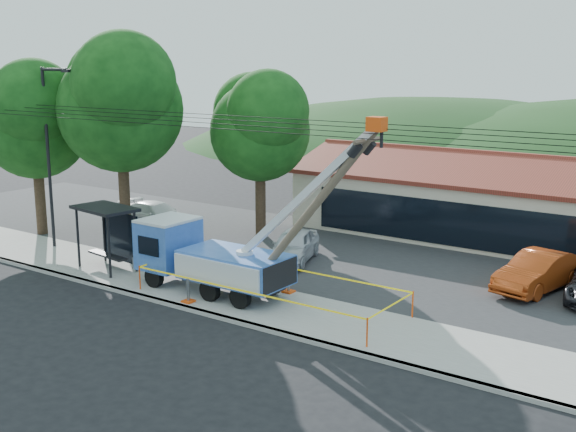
# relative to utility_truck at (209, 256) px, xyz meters

# --- Properties ---
(ground) EXTENTS (120.00, 120.00, 0.00)m
(ground) POSITION_rel_utility_truck_xyz_m (2.85, -4.13, -1.59)
(ground) COLOR black
(ground) RESTS_ON ground
(curb) EXTENTS (60.00, 0.25, 0.15)m
(curb) POSITION_rel_utility_truck_xyz_m (2.85, -2.03, -1.52)
(curb) COLOR gray
(curb) RESTS_ON ground
(sidewalk) EXTENTS (60.00, 4.00, 0.15)m
(sidewalk) POSITION_rel_utility_truck_xyz_m (2.85, -0.13, -1.52)
(sidewalk) COLOR gray
(sidewalk) RESTS_ON ground
(parking_lot) EXTENTS (60.00, 12.00, 0.10)m
(parking_lot) POSITION_rel_utility_truck_xyz_m (2.85, 7.87, -1.54)
(parking_lot) COLOR #28282B
(parking_lot) RESTS_ON ground
(strip_mall) EXTENTS (22.50, 8.53, 4.67)m
(strip_mall) POSITION_rel_utility_truck_xyz_m (6.85, 15.85, 0.29)
(strip_mall) COLOR beige
(strip_mall) RESTS_ON ground
(streetlight) EXTENTS (2.13, 0.22, 9.00)m
(streetlight) POSITION_rel_utility_truck_xyz_m (-10.93, 0.87, 3.71)
(streetlight) COLOR black
(streetlight) RESTS_ON ground
(tree_west_near) EXTENTS (7.56, 6.72, 10.80)m
(tree_west_near) POSITION_rel_utility_truck_xyz_m (-9.15, 3.87, 5.93)
(tree_west_near) COLOR #332316
(tree_west_near) RESTS_ON ground
(tree_west_far) EXTENTS (6.84, 6.08, 9.48)m
(tree_west_far) POSITION_rel_utility_truck_xyz_m (-14.15, 2.37, 4.95)
(tree_west_far) COLOR #332316
(tree_west_far) RESTS_ON ground
(tree_lot) EXTENTS (6.30, 5.60, 8.94)m
(tree_lot) POSITION_rel_utility_truck_xyz_m (-4.15, 8.87, 4.62)
(tree_lot) COLOR #332316
(tree_lot) RESTS_ON ground
(hill_west) EXTENTS (78.40, 56.00, 28.00)m
(hill_west) POSITION_rel_utility_truck_xyz_m (-12.15, 50.87, -1.59)
(hill_west) COLOR #173814
(hill_west) RESTS_ON ground
(utility_truck) EXTENTS (11.19, 3.66, 7.37)m
(utility_truck) POSITION_rel_utility_truck_xyz_m (0.00, 0.00, 0.00)
(utility_truck) COLOR black
(utility_truck) RESTS_ON ground
(leaning_pole) EXTENTS (6.18, 1.69, 7.32)m
(leaning_pole) POSITION_rel_utility_truck_xyz_m (4.92, 0.04, 2.49)
(leaning_pole) COLOR brown
(leaning_pole) RESTS_ON ground
(bus_shelter) EXTENTS (3.15, 2.19, 2.83)m
(bus_shelter) POSITION_rel_utility_truck_xyz_m (-5.71, -0.16, 0.65)
(bus_shelter) COLOR black
(bus_shelter) RESTS_ON ground
(caution_tape) EXTENTS (10.63, 3.44, 0.99)m
(caution_tape) POSITION_rel_utility_truck_xyz_m (2.89, 0.13, -0.71)
(caution_tape) COLOR #F3490D
(caution_tape) RESTS_ON ground
(car_silver) EXTENTS (3.09, 4.69, 1.48)m
(car_silver) POSITION_rel_utility_truck_xyz_m (0.20, 5.71, -1.59)
(car_silver) COLOR silver
(car_silver) RESTS_ON ground
(car_red) EXTENTS (2.61, 4.98, 1.56)m
(car_red) POSITION_rel_utility_truck_xyz_m (10.86, 7.88, -1.59)
(car_red) COLOR #A73910
(car_red) RESTS_ON ground
(car_white) EXTENTS (4.93, 2.22, 1.40)m
(car_white) POSITION_rel_utility_truck_xyz_m (-10.14, 7.05, -1.59)
(car_white) COLOR silver
(car_white) RESTS_ON ground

